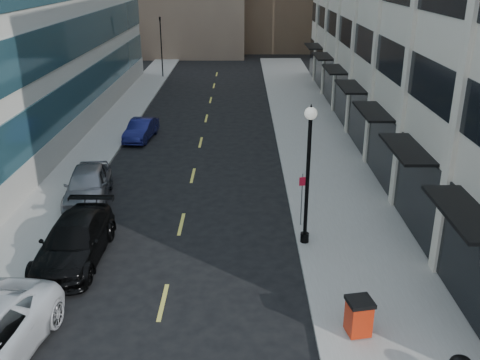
{
  "coord_description": "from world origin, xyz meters",
  "views": [
    {
      "loc": [
        2.7,
        -7.47,
        10.71
      ],
      "look_at": [
        2.64,
        12.04,
        2.92
      ],
      "focal_mm": 40.0,
      "sensor_mm": 36.0,
      "label": 1
    }
  ],
  "objects_px": {
    "trash_bin": "(359,316)",
    "sign_post": "(302,192)",
    "car_black_pickup": "(74,241)",
    "lamppost": "(308,164)",
    "car_silver_sedan": "(88,185)",
    "traffic_signal": "(160,21)",
    "car_blue_sedan": "(141,130)"
  },
  "relations": [
    {
      "from": "trash_bin",
      "to": "sign_post",
      "type": "xyz_separation_m",
      "value": [
        -0.99,
        7.52,
        0.89
      ]
    },
    {
      "from": "car_black_pickup",
      "to": "lamppost",
      "type": "distance_m",
      "value": 9.58
    },
    {
      "from": "lamppost",
      "to": "car_silver_sedan",
      "type": "bearing_deg",
      "value": 156.15
    },
    {
      "from": "traffic_signal",
      "to": "car_black_pickup",
      "type": "bearing_deg",
      "value": -87.38
    },
    {
      "from": "trash_bin",
      "to": "lamppost",
      "type": "xyz_separation_m",
      "value": [
        -0.99,
        5.95,
        2.75
      ]
    },
    {
      "from": "car_black_pickup",
      "to": "lamppost",
      "type": "xyz_separation_m",
      "value": [
        9.1,
        1.21,
        2.75
      ]
    },
    {
      "from": "lamppost",
      "to": "car_black_pickup",
      "type": "bearing_deg",
      "value": -172.42
    },
    {
      "from": "trash_bin",
      "to": "car_blue_sedan",
      "type": "bearing_deg",
      "value": 105.57
    },
    {
      "from": "car_silver_sedan",
      "to": "car_blue_sedan",
      "type": "bearing_deg",
      "value": 78.2
    },
    {
      "from": "car_blue_sedan",
      "to": "lamppost",
      "type": "relative_size",
      "value": 0.69
    },
    {
      "from": "traffic_signal",
      "to": "trash_bin",
      "type": "bearing_deg",
      "value": -74.27
    },
    {
      "from": "trash_bin",
      "to": "lamppost",
      "type": "bearing_deg",
      "value": 88.39
    },
    {
      "from": "trash_bin",
      "to": "sign_post",
      "type": "distance_m",
      "value": 7.64
    },
    {
      "from": "car_blue_sedan",
      "to": "sign_post",
      "type": "bearing_deg",
      "value": -47.57
    },
    {
      "from": "car_black_pickup",
      "to": "lamppost",
      "type": "relative_size",
      "value": 0.97
    },
    {
      "from": "lamppost",
      "to": "car_blue_sedan",
      "type": "bearing_deg",
      "value": 122.49
    },
    {
      "from": "traffic_signal",
      "to": "trash_bin",
      "type": "height_order",
      "value": "traffic_signal"
    },
    {
      "from": "lamppost",
      "to": "sign_post",
      "type": "relative_size",
      "value": 2.42
    },
    {
      "from": "car_silver_sedan",
      "to": "lamppost",
      "type": "distance_m",
      "value": 11.37
    },
    {
      "from": "car_silver_sedan",
      "to": "sign_post",
      "type": "bearing_deg",
      "value": -23.28
    },
    {
      "from": "car_black_pickup",
      "to": "car_blue_sedan",
      "type": "height_order",
      "value": "car_black_pickup"
    },
    {
      "from": "traffic_signal",
      "to": "trash_bin",
      "type": "xyz_separation_m",
      "value": [
        11.79,
        -41.85,
        -4.9
      ]
    },
    {
      "from": "traffic_signal",
      "to": "sign_post",
      "type": "height_order",
      "value": "traffic_signal"
    },
    {
      "from": "traffic_signal",
      "to": "car_blue_sedan",
      "type": "bearing_deg",
      "value": -85.97
    },
    {
      "from": "trash_bin",
      "to": "sign_post",
      "type": "height_order",
      "value": "sign_post"
    },
    {
      "from": "car_black_pickup",
      "to": "sign_post",
      "type": "relative_size",
      "value": 2.33
    },
    {
      "from": "car_blue_sedan",
      "to": "trash_bin",
      "type": "distance_m",
      "value": 22.99
    },
    {
      "from": "trash_bin",
      "to": "traffic_signal",
      "type": "bearing_deg",
      "value": 94.71
    },
    {
      "from": "trash_bin",
      "to": "lamppost",
      "type": "distance_m",
      "value": 6.63
    },
    {
      "from": "car_silver_sedan",
      "to": "sign_post",
      "type": "relative_size",
      "value": 2.09
    },
    {
      "from": "car_silver_sedan",
      "to": "car_blue_sedan",
      "type": "relative_size",
      "value": 1.25
    },
    {
      "from": "car_blue_sedan",
      "to": "lamppost",
      "type": "distance_m",
      "value": 17.56
    }
  ]
}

